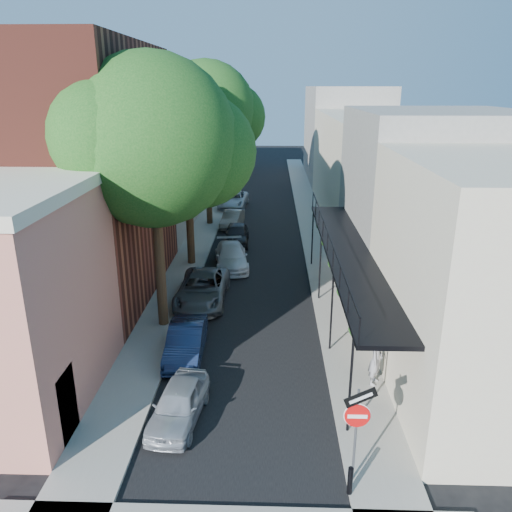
# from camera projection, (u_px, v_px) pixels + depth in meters

# --- Properties ---
(ground) EXTENTS (160.00, 160.00, 0.00)m
(ground) POSITION_uv_depth(u_px,v_px,m) (232.00, 509.00, 12.52)
(ground) COLOR black
(ground) RESTS_ON ground
(road_surface) EXTENTS (6.00, 64.00, 0.01)m
(road_surface) POSITION_uv_depth(u_px,v_px,m) (260.00, 215.00, 40.88)
(road_surface) COLOR black
(road_surface) RESTS_ON ground
(sidewalk_left) EXTENTS (2.00, 64.00, 0.12)m
(sidewalk_left) POSITION_uv_depth(u_px,v_px,m) (212.00, 214.00, 40.99)
(sidewalk_left) COLOR gray
(sidewalk_left) RESTS_ON ground
(sidewalk_right) EXTENTS (2.00, 64.00, 0.12)m
(sidewalk_right) POSITION_uv_depth(u_px,v_px,m) (309.00, 215.00, 40.74)
(sidewalk_right) COLOR gray
(sidewalk_right) RESTS_ON ground
(buildings_left) EXTENTS (10.10, 59.10, 12.00)m
(buildings_left) POSITION_uv_depth(u_px,v_px,m) (140.00, 156.00, 38.40)
(buildings_left) COLOR #C26E63
(buildings_left) RESTS_ON ground
(buildings_right) EXTENTS (9.80, 55.00, 10.00)m
(buildings_right) POSITION_uv_depth(u_px,v_px,m) (376.00, 162.00, 38.69)
(buildings_right) COLOR beige
(buildings_right) RESTS_ON ground
(sign_post) EXTENTS (0.89, 0.17, 2.99)m
(sign_post) POSITION_uv_depth(u_px,v_px,m) (357.00, 419.00, 12.68)
(sign_post) COLOR #595B60
(sign_post) RESTS_ON ground
(bollard) EXTENTS (0.14, 0.14, 0.80)m
(bollard) POSITION_uv_depth(u_px,v_px,m) (350.00, 481.00, 12.73)
(bollard) COLOR black
(bollard) RESTS_ON sidewalk_right
(oak_near) EXTENTS (7.48, 6.80, 11.42)m
(oak_near) POSITION_uv_depth(u_px,v_px,m) (164.00, 144.00, 19.77)
(oak_near) COLOR #352115
(oak_near) RESTS_ON ground
(oak_mid) EXTENTS (6.60, 6.00, 10.20)m
(oak_mid) POSITION_uv_depth(u_px,v_px,m) (194.00, 143.00, 27.57)
(oak_mid) COLOR #352115
(oak_mid) RESTS_ON ground
(oak_far) EXTENTS (7.70, 7.00, 11.90)m
(oak_far) POSITION_uv_depth(u_px,v_px,m) (213.00, 112.00, 35.73)
(oak_far) COLOR #352115
(oak_far) RESTS_ON ground
(parked_car_a) EXTENTS (1.79, 3.63, 1.19)m
(parked_car_a) POSITION_uv_depth(u_px,v_px,m) (179.00, 404.00, 15.69)
(parked_car_a) COLOR #90969F
(parked_car_a) RESTS_ON ground
(parked_car_b) EXTENTS (1.46, 3.88, 1.27)m
(parked_car_b) POSITION_uv_depth(u_px,v_px,m) (186.00, 341.00, 19.44)
(parked_car_b) COLOR #142140
(parked_car_b) RESTS_ON ground
(parked_car_c) EXTENTS (2.38, 5.06, 1.40)m
(parked_car_c) POSITION_uv_depth(u_px,v_px,m) (202.00, 289.00, 24.28)
(parked_car_c) COLOR #54575B
(parked_car_c) RESTS_ON ground
(parked_car_d) EXTENTS (2.40, 4.66, 1.29)m
(parked_car_d) POSITION_uv_depth(u_px,v_px,m) (231.00, 256.00, 29.04)
(parked_car_d) COLOR silver
(parked_car_d) RESTS_ON ground
(parked_car_e) EXTENTS (1.67, 3.98, 1.34)m
(parked_car_e) POSITION_uv_depth(u_px,v_px,m) (237.00, 234.00, 33.28)
(parked_car_e) COLOR black
(parked_car_e) RESTS_ON ground
(parked_car_f) EXTENTS (1.75, 3.80, 1.21)m
(parked_car_f) POSITION_uv_depth(u_px,v_px,m) (232.00, 219.00, 37.34)
(parked_car_f) COLOR slate
(parked_car_f) RESTS_ON ground
(parked_car_g) EXTENTS (2.59, 5.04, 1.36)m
(parked_car_g) POSITION_uv_depth(u_px,v_px,m) (233.00, 200.00, 43.30)
(parked_car_g) COLOR #A0ABB5
(parked_car_g) RESTS_ON ground
(pedestrian) EXTENTS (0.68, 0.80, 1.86)m
(pedestrian) POSITION_uv_depth(u_px,v_px,m) (376.00, 360.00, 17.33)
(pedestrian) COLOR gray
(pedestrian) RESTS_ON sidewalk_right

